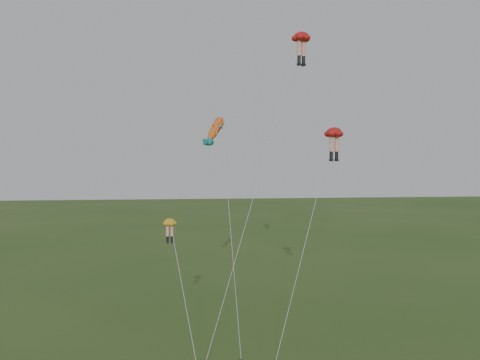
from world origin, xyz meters
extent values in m
ellipsoid|color=red|center=(6.47, 10.51, 24.06)|extent=(2.30, 2.30, 0.85)
cylinder|color=#F3A790|center=(6.24, 10.39, 23.05)|extent=(0.38, 0.38, 1.30)
cylinder|color=black|center=(6.24, 10.39, 22.07)|extent=(0.30, 0.30, 0.65)
cube|color=black|center=(6.24, 10.39, 21.65)|extent=(0.36, 0.43, 0.19)
cylinder|color=#F3A790|center=(6.70, 10.63, 23.05)|extent=(0.38, 0.38, 1.30)
cylinder|color=black|center=(6.70, 10.63, 22.07)|extent=(0.30, 0.30, 0.65)
cube|color=black|center=(6.70, 10.63, 21.65)|extent=(0.36, 0.43, 0.19)
cylinder|color=silver|center=(2.01, 5.10, 12.35)|extent=(8.96, 10.87, 24.27)
ellipsoid|color=red|center=(7.37, 3.77, 15.49)|extent=(1.75, 1.75, 0.74)
cylinder|color=#F3A790|center=(7.14, 3.72, 14.62)|extent=(0.33, 0.33, 1.13)
cylinder|color=black|center=(7.14, 3.72, 13.77)|extent=(0.26, 0.26, 0.57)
cube|color=black|center=(7.14, 3.72, 13.40)|extent=(0.25, 0.36, 0.16)
cylinder|color=#F3A790|center=(7.59, 3.81, 14.62)|extent=(0.33, 0.33, 1.13)
cylinder|color=black|center=(7.59, 3.81, 13.77)|extent=(0.26, 0.26, 0.57)
cube|color=black|center=(7.59, 3.81, 13.40)|extent=(0.25, 0.36, 0.16)
cylinder|color=silver|center=(4.55, 0.82, 8.04)|extent=(5.67, 5.93, 15.65)
ellipsoid|color=gold|center=(-4.81, 2.33, 9.11)|extent=(1.11, 1.11, 0.50)
cylinder|color=#F3A790|center=(-4.96, 2.32, 8.51)|extent=(0.22, 0.22, 0.77)
cylinder|color=black|center=(-4.96, 2.32, 7.94)|extent=(0.17, 0.17, 0.38)
cube|color=black|center=(-4.96, 2.32, 7.69)|extent=(0.15, 0.24, 0.11)
cylinder|color=#F3A790|center=(-4.66, 2.35, 8.51)|extent=(0.22, 0.22, 0.77)
cylinder|color=black|center=(-4.66, 2.35, 7.94)|extent=(0.17, 0.17, 0.38)
cube|color=black|center=(-4.66, 2.35, 7.69)|extent=(0.15, 0.24, 0.11)
cylinder|color=silver|center=(-3.93, -0.20, 4.79)|extent=(1.80, 5.09, 9.15)
ellipsoid|color=#FFA720|center=(-1.02, 10.00, 16.04)|extent=(2.28, 3.10, 2.68)
sphere|color=#FFA720|center=(-1.02, 10.00, 16.04)|extent=(1.40, 1.54, 1.26)
cone|color=#127674|center=(-1.02, 10.00, 16.04)|extent=(1.18, 1.36, 1.22)
cone|color=#127674|center=(-1.02, 10.00, 16.04)|extent=(1.18, 1.36, 1.22)
cone|color=#127674|center=(-1.02, 10.00, 16.04)|extent=(0.67, 0.77, 0.68)
cone|color=#127674|center=(-1.02, 10.00, 16.04)|extent=(0.67, 0.77, 0.68)
cone|color=#AE1218|center=(-1.02, 10.00, 16.04)|extent=(0.71, 0.79, 0.67)
cylinder|color=silver|center=(-0.58, 4.81, 8.13)|extent=(0.91, 10.40, 15.84)
camera|label=1|loc=(-4.47, -34.95, 13.41)|focal=40.00mm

